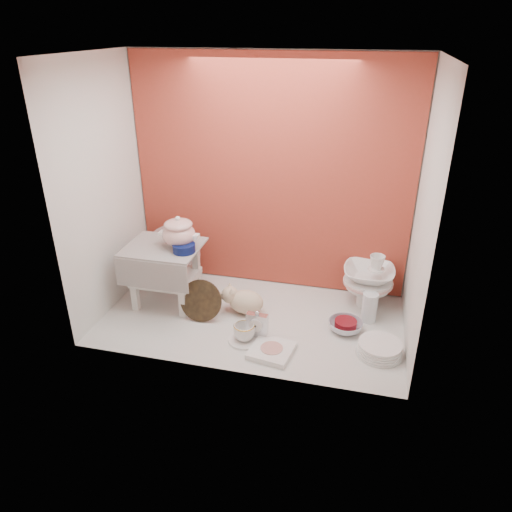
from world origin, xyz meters
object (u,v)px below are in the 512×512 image
(step_stool, at_px, (166,275))
(blue_white_vase, at_px, (165,261))
(dinner_plate_stack, at_px, (380,349))
(soup_tureen, at_px, (179,232))
(gold_rim_teacup, at_px, (244,332))
(plush_pig, at_px, (246,301))
(crystal_bowl, at_px, (345,326))
(floral_platter, at_px, (173,253))
(porcelain_tower, at_px, (368,280))
(mantel_clock, at_px, (257,325))

(step_stool, xyz_separation_m, blue_white_vase, (-0.15, 0.31, -0.08))
(blue_white_vase, xyz_separation_m, dinner_plate_stack, (1.48, -0.54, -0.09))
(soup_tureen, bearing_deg, gold_rim_teacup, -32.33)
(plush_pig, distance_m, crystal_bowl, 0.62)
(soup_tureen, distance_m, floral_platter, 0.47)
(soup_tureen, distance_m, dinner_plate_stack, 1.34)
(crystal_bowl, bearing_deg, dinner_plate_stack, -42.85)
(soup_tureen, relative_size, porcelain_tower, 0.67)
(blue_white_vase, relative_size, plush_pig, 0.89)
(blue_white_vase, distance_m, plush_pig, 0.74)
(blue_white_vase, bearing_deg, plush_pig, -25.20)
(dinner_plate_stack, distance_m, crystal_bowl, 0.27)
(gold_rim_teacup, bearing_deg, crystal_bowl, 23.60)
(step_stool, height_order, gold_rim_teacup, step_stool)
(step_stool, xyz_separation_m, gold_rim_teacup, (0.59, -0.29, -0.14))
(floral_platter, xyz_separation_m, blue_white_vase, (-0.06, -0.01, -0.07))
(blue_white_vase, bearing_deg, dinner_plate_stack, -20.15)
(plush_pig, xyz_separation_m, dinner_plate_stack, (0.81, -0.23, -0.04))
(blue_white_vase, height_order, crystal_bowl, blue_white_vase)
(soup_tureen, xyz_separation_m, plush_pig, (0.42, -0.02, -0.42))
(soup_tureen, height_order, porcelain_tower, soup_tureen)
(floral_platter, xyz_separation_m, mantel_clock, (0.74, -0.56, -0.11))
(soup_tureen, bearing_deg, dinner_plate_stack, -11.49)
(blue_white_vase, bearing_deg, step_stool, -64.81)
(blue_white_vase, distance_m, mantel_clock, 0.97)
(dinner_plate_stack, height_order, porcelain_tower, porcelain_tower)
(soup_tureen, bearing_deg, blue_white_vase, 130.35)
(gold_rim_teacup, xyz_separation_m, porcelain_tower, (0.65, 0.56, 0.12))
(floral_platter, bearing_deg, porcelain_tower, -1.86)
(floral_platter, height_order, gold_rim_teacup, floral_platter)
(blue_white_vase, bearing_deg, porcelain_tower, -1.57)
(blue_white_vase, bearing_deg, soup_tureen, -49.65)
(floral_platter, xyz_separation_m, plush_pig, (0.61, -0.32, -0.11))
(plush_pig, xyz_separation_m, porcelain_tower, (0.72, 0.28, 0.10))
(mantel_clock, height_order, gold_rim_teacup, mantel_clock)
(soup_tureen, height_order, gold_rim_teacup, soup_tureen)
(floral_platter, height_order, plush_pig, floral_platter)
(blue_white_vase, height_order, porcelain_tower, porcelain_tower)
(mantel_clock, relative_size, gold_rim_teacup, 1.44)
(plush_pig, distance_m, dinner_plate_stack, 0.84)
(soup_tureen, bearing_deg, mantel_clock, -25.30)
(floral_platter, bearing_deg, crystal_bowl, -16.66)
(dinner_plate_stack, xyz_separation_m, porcelain_tower, (-0.09, 0.51, 0.14))
(step_stool, relative_size, blue_white_vase, 1.84)
(floral_platter, distance_m, dinner_plate_stack, 1.53)
(soup_tureen, height_order, floral_platter, soup_tureen)
(step_stool, height_order, soup_tureen, soup_tureen)
(gold_rim_teacup, height_order, porcelain_tower, porcelain_tower)
(blue_white_vase, distance_m, gold_rim_teacup, 0.95)
(soup_tureen, relative_size, crystal_bowl, 1.21)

